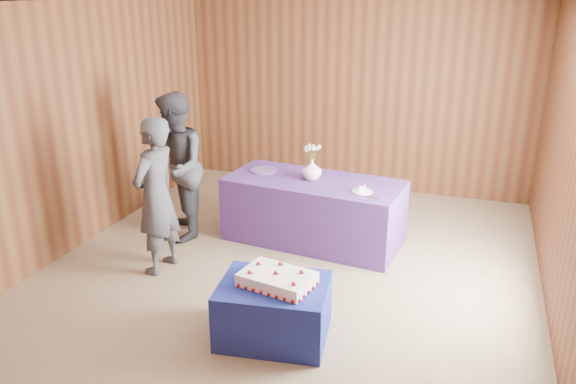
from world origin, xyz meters
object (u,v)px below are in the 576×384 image
at_px(sheet_cake, 277,279).
at_px(guest_left, 156,196).
at_px(vase, 312,170).
at_px(cake_table, 274,310).
at_px(guest_right, 175,168).
at_px(serving_table, 313,211).

relative_size(sheet_cake, guest_left, 0.41).
xyz_separation_m(vase, guest_left, (-1.28, -1.24, -0.05)).
relative_size(cake_table, sheet_cake, 1.34).
bearing_deg(sheet_cake, guest_right, 149.93).
distance_m(serving_table, sheet_cake, 2.00).
relative_size(guest_left, guest_right, 0.95).
height_order(guest_left, guest_right, guest_right).
xyz_separation_m(serving_table, sheet_cake, (0.27, -1.97, 0.18)).
bearing_deg(guest_right, cake_table, 17.03).
relative_size(vase, guest_right, 0.14).
height_order(cake_table, guest_right, guest_right).
xyz_separation_m(sheet_cake, guest_left, (-1.59, 0.75, 0.27)).
bearing_deg(vase, guest_right, -163.65).
bearing_deg(guest_right, sheet_cake, 17.62).
height_order(serving_table, guest_right, guest_right).
bearing_deg(sheet_cake, serving_table, 108.30).
height_order(cake_table, sheet_cake, sheet_cake).
distance_m(guest_left, guest_right, 0.83).
xyz_separation_m(sheet_cake, vase, (-0.31, 1.99, 0.31)).
height_order(serving_table, guest_left, guest_left).
height_order(cake_table, vase, vase).
xyz_separation_m(serving_table, guest_right, (-1.54, -0.42, 0.49)).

